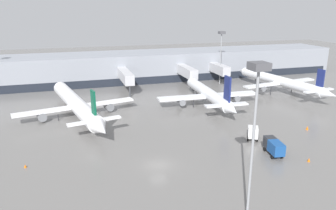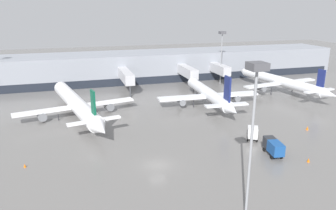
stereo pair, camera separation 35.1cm
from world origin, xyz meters
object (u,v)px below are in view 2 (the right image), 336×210
Objects in this scene: traffic_cone_0 at (25,166)px; parked_jet_0 at (76,104)px; parked_jet_1 at (281,81)px; apron_light_mast_2 at (222,42)px; parked_jet_3 at (209,94)px; traffic_cone_1 at (307,128)px; traffic_cone_2 at (308,160)px; service_truck_0 at (253,132)px; apron_light_mast_1 at (255,99)px; service_truck_1 at (273,146)px.

parked_jet_0 is at bearing 69.65° from traffic_cone_0.
parked_jet_1 is 21.66m from apron_light_mast_2.
parked_jet_3 reaches higher than parked_jet_0.
parked_jet_0 is at bearing 153.33° from traffic_cone_1.
parked_jet_0 is 2.47× the size of apron_light_mast_2.
parked_jet_3 is 27.23m from apron_light_mast_2.
service_truck_0 is at bearing 108.92° from traffic_cone_2.
apron_light_mast_1 is (-13.21, -20.84, 12.98)m from service_truck_0.
traffic_cone_2 is 56.87m from apron_light_mast_2.
apron_light_mast_2 is (-11.09, 15.87, 9.71)m from parked_jet_1.
traffic_cone_0 is 36.29m from apron_light_mast_1.
parked_jet_3 is 33.16m from traffic_cone_2.
parked_jet_1 is 2.02× the size of apron_light_mast_1.
traffic_cone_2 is at bearing -128.20° from traffic_cone_1.
service_truck_0 reaches higher than traffic_cone_0.
parked_jet_0 is 48.94m from traffic_cone_1.
parked_jet_3 reaches higher than service_truck_0.
service_truck_0 is (-0.86, -22.20, -1.45)m from parked_jet_3.
traffic_cone_1 is at bearing -91.52° from apron_light_mast_2.
service_truck_1 is 7.76× the size of traffic_cone_2.
service_truck_0 reaches higher than traffic_cone_2.
service_truck_0 is 11.41m from traffic_cone_2.
parked_jet_0 is 53.83× the size of traffic_cone_1.
parked_jet_0 reaches higher than service_truck_1.
apron_light_mast_2 reaches higher than traffic_cone_2.
apron_light_mast_1 is (25.92, -21.09, 14.15)m from traffic_cone_0.
parked_jet_1 is at bearing 23.19° from traffic_cone_0.
service_truck_1 is 5.65m from traffic_cone_2.
traffic_cone_1 is 0.05× the size of apron_light_mast_2.
parked_jet_0 is 48.25m from traffic_cone_2.
apron_light_mast_1 reaches higher than traffic_cone_2.
traffic_cone_1 is (12.15, -21.08, -2.52)m from parked_jet_3.
parked_jet_1 is at bearing -74.46° from parked_jet_3.
traffic_cone_0 is at bearing -59.77° from service_truck_0.
apron_light_mast_1 is at bearing -1.77° from service_truck_0.
traffic_cone_1 is at bearing 0.96° from traffic_cone_0.
parked_jet_1 is at bearing 65.41° from traffic_cone_1.
traffic_cone_1 is 44.43m from apron_light_mast_2.
parked_jet_3 is 29.17m from service_truck_1.
traffic_cone_0 is at bearing -179.04° from traffic_cone_1.
traffic_cone_2 is (3.68, -10.74, -1.12)m from service_truck_0.
parked_jet_0 is 38.39m from service_truck_0.
parked_jet_3 is at bearing 28.76° from traffic_cone_0.
traffic_cone_1 is at bearing -128.67° from parked_jet_0.
apron_light_mast_1 is at bearing 133.14° from parked_jet_1.
service_truck_0 is at bearing 57.63° from apron_light_mast_1.
parked_jet_1 is 37.61m from service_truck_0.
service_truck_0 is at bearing 129.24° from parked_jet_1.
apron_light_mast_2 reaches higher than parked_jet_1.
parked_jet_0 reaches higher than service_truck_0.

